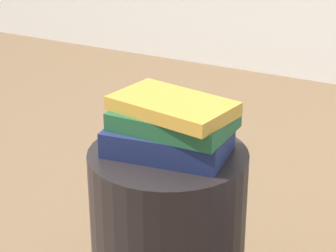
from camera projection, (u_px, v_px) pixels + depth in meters
side_table at (168, 239)px, 1.57m from camera, size 0.37×0.37×0.47m
book_navy at (168, 141)px, 1.46m from camera, size 0.29×0.20×0.06m
book_forest at (173, 120)px, 1.44m from camera, size 0.26×0.17×0.04m
book_ochre at (173, 106)px, 1.42m from camera, size 0.29×0.20×0.03m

